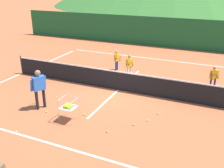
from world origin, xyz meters
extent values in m
plane|color=#B25633|center=(0.00, 0.00, 0.00)|extent=(120.00, 120.00, 0.00)
cube|color=white|center=(0.00, -5.01, 0.00)|extent=(12.04, 0.08, 0.01)
cube|color=white|center=(0.00, 5.97, 0.00)|extent=(12.04, 0.08, 0.01)
cube|color=white|center=(-6.02, 0.00, 0.00)|extent=(0.08, 10.98, 0.01)
cube|color=white|center=(0.00, 0.00, 0.00)|extent=(0.08, 6.20, 0.01)
cylinder|color=#333338|center=(-5.97, 0.00, 0.53)|extent=(0.08, 0.08, 1.05)
cube|color=black|center=(0.00, 0.00, 0.46)|extent=(11.86, 0.02, 0.92)
cube|color=white|center=(0.00, 0.00, 0.95)|extent=(11.86, 0.03, 0.06)
cylinder|color=black|center=(-2.27, -3.22, 0.41)|extent=(0.12, 0.12, 0.83)
cylinder|color=black|center=(-2.13, -2.93, 0.41)|extent=(0.12, 0.12, 0.83)
cube|color=blue|center=(-2.20, -3.07, 1.12)|extent=(0.42, 0.54, 0.58)
sphere|color=#996B4C|center=(-2.20, -3.07, 1.56)|extent=(0.23, 0.23, 0.23)
cylinder|color=blue|center=(-2.39, -3.30, 1.08)|extent=(0.24, 0.18, 0.57)
cylinder|color=blue|center=(-2.12, -2.80, 1.08)|extent=(0.19, 0.15, 0.57)
torus|color=#262628|center=(-2.35, -2.69, 1.03)|extent=(0.15, 0.27, 0.29)
cylinder|color=black|center=(-2.13, -2.79, 1.03)|extent=(0.21, 0.12, 0.03)
cylinder|color=navy|center=(-1.24, 2.81, 0.30)|extent=(0.09, 0.09, 0.61)
cylinder|color=navy|center=(-1.23, 2.58, 0.30)|extent=(0.09, 0.09, 0.61)
cube|color=orange|center=(-1.23, 2.69, 0.82)|extent=(0.17, 0.36, 0.43)
sphere|color=tan|center=(-1.23, 2.69, 1.14)|extent=(0.17, 0.17, 0.17)
cylinder|color=orange|center=(-1.19, 2.90, 0.79)|extent=(0.17, 0.07, 0.42)
cylinder|color=orange|center=(-1.20, 2.48, 0.79)|extent=(0.13, 0.07, 0.42)
torus|color=#262628|center=(-0.93, 2.49, 0.80)|extent=(0.03, 0.29, 0.29)
cylinder|color=black|center=(-1.18, 2.48, 0.80)|extent=(0.22, 0.03, 0.03)
cylinder|color=silver|center=(-0.09, 1.98, 0.32)|extent=(0.10, 0.10, 0.64)
cylinder|color=silver|center=(-0.18, 1.75, 0.32)|extent=(0.10, 0.10, 0.64)
cube|color=orange|center=(-0.13, 1.86, 0.87)|extent=(0.30, 0.42, 0.45)
sphere|color=#996B4C|center=(-0.13, 1.86, 1.21)|extent=(0.18, 0.18, 0.18)
cylinder|color=orange|center=(-0.01, 2.05, 0.84)|extent=(0.19, 0.12, 0.44)
cylinder|color=orange|center=(-0.18, 1.64, 0.83)|extent=(0.15, 0.11, 0.44)
torus|color=#262628|center=(0.07, 1.55, 0.84)|extent=(0.12, 0.28, 0.29)
cylinder|color=black|center=(-0.16, 1.64, 0.84)|extent=(0.22, 0.10, 0.03)
cylinder|color=navy|center=(4.26, 1.98, 0.30)|extent=(0.09, 0.09, 0.60)
cylinder|color=navy|center=(4.08, 1.84, 0.30)|extent=(0.09, 0.09, 0.60)
cube|color=orange|center=(4.17, 1.91, 0.81)|extent=(0.38, 0.35, 0.42)
sphere|color=tan|center=(4.17, 1.91, 1.13)|extent=(0.17, 0.17, 0.17)
cylinder|color=orange|center=(4.36, 2.00, 0.78)|extent=(0.15, 0.17, 0.41)
cylinder|color=orange|center=(4.03, 1.76, 0.78)|extent=(0.13, 0.14, 0.41)
torus|color=#262628|center=(4.20, 1.55, 0.79)|extent=(0.24, 0.20, 0.29)
cylinder|color=black|center=(4.05, 1.74, 0.79)|extent=(0.16, 0.19, 0.03)
cylinder|color=#B7B7BC|center=(-0.86, -3.17, 0.45)|extent=(0.02, 0.02, 0.89)
cylinder|color=#B7B7BC|center=(-0.30, -3.17, 0.45)|extent=(0.02, 0.02, 0.89)
cylinder|color=#B7B7BC|center=(-0.86, -3.73, 0.45)|extent=(0.02, 0.02, 0.89)
cylinder|color=#B7B7BC|center=(-0.30, -3.73, 0.45)|extent=(0.02, 0.02, 0.89)
cube|color=#B7B7BC|center=(-0.58, -3.45, 0.55)|extent=(0.56, 0.56, 0.01)
cube|color=#B7B7BC|center=(-0.58, -3.17, 0.89)|extent=(0.56, 0.02, 0.02)
cube|color=#B7B7BC|center=(-0.58, -3.73, 0.89)|extent=(0.56, 0.02, 0.02)
cube|color=#B7B7BC|center=(-0.86, -3.45, 0.89)|extent=(0.02, 0.56, 0.02)
cube|color=#B7B7BC|center=(-0.30, -3.45, 0.89)|extent=(0.02, 0.56, 0.02)
sphere|color=yellow|center=(-0.71, -3.59, 0.58)|extent=(0.07, 0.07, 0.07)
sphere|color=yellow|center=(-0.71, -3.52, 0.58)|extent=(0.07, 0.07, 0.07)
sphere|color=yellow|center=(-0.71, -3.46, 0.59)|extent=(0.07, 0.07, 0.07)
sphere|color=yellow|center=(-0.71, -3.39, 0.58)|extent=(0.07, 0.07, 0.07)
sphere|color=yellow|center=(-0.70, -3.33, 0.58)|extent=(0.07, 0.07, 0.07)
sphere|color=yellow|center=(-0.64, -3.59, 0.59)|extent=(0.07, 0.07, 0.07)
sphere|color=yellow|center=(-0.65, -3.52, 0.58)|extent=(0.07, 0.07, 0.07)
sphere|color=yellow|center=(-0.65, -3.46, 0.58)|extent=(0.07, 0.07, 0.07)
sphere|color=yellow|center=(-0.64, -3.39, 0.59)|extent=(0.07, 0.07, 0.07)
sphere|color=yellow|center=(-0.65, -3.32, 0.58)|extent=(0.07, 0.07, 0.07)
sphere|color=yellow|center=(-0.58, -3.58, 0.58)|extent=(0.07, 0.07, 0.07)
sphere|color=yellow|center=(-0.57, -3.52, 0.59)|extent=(0.07, 0.07, 0.07)
sphere|color=yellow|center=(-0.58, -3.46, 0.59)|extent=(0.07, 0.07, 0.07)
sphere|color=yellow|center=(-0.58, -3.38, 0.59)|extent=(0.07, 0.07, 0.07)
sphere|color=yellow|center=(-0.58, -3.32, 0.58)|extent=(0.07, 0.07, 0.07)
sphere|color=yellow|center=(-0.52, -3.59, 0.58)|extent=(0.07, 0.07, 0.07)
sphere|color=yellow|center=(-0.51, -3.52, 0.58)|extent=(0.07, 0.07, 0.07)
sphere|color=yellow|center=(-0.51, -3.46, 0.58)|extent=(0.07, 0.07, 0.07)
sphere|color=yellow|center=(-0.52, -3.40, 0.58)|extent=(0.07, 0.07, 0.07)
sphere|color=yellow|center=(-0.52, -3.32, 0.59)|extent=(0.07, 0.07, 0.07)
sphere|color=yellow|center=(-0.45, -3.58, 0.58)|extent=(0.07, 0.07, 0.07)
sphere|color=yellow|center=(-0.45, -3.52, 0.58)|extent=(0.07, 0.07, 0.07)
sphere|color=yellow|center=(-0.45, -3.45, 0.58)|extent=(0.07, 0.07, 0.07)
sphere|color=yellow|center=(-0.45, -3.39, 0.59)|extent=(0.07, 0.07, 0.07)
sphere|color=yellow|center=(-0.45, -3.33, 0.58)|extent=(0.07, 0.07, 0.07)
sphere|color=yellow|center=(-0.70, -3.58, 0.64)|extent=(0.07, 0.07, 0.07)
sphere|color=yellow|center=(-0.71, -3.52, 0.64)|extent=(0.07, 0.07, 0.07)
sphere|color=yellow|center=(-0.71, -3.46, 0.64)|extent=(0.07, 0.07, 0.07)
sphere|color=yellow|center=(-0.70, -3.39, 0.64)|extent=(0.07, 0.07, 0.07)
sphere|color=yellow|center=(-0.70, -3.33, 0.64)|extent=(0.07, 0.07, 0.07)
sphere|color=yellow|center=(-0.64, -3.58, 0.64)|extent=(0.07, 0.07, 0.07)
sphere|color=yellow|center=(-0.65, -3.52, 0.64)|extent=(0.07, 0.07, 0.07)
sphere|color=yellow|center=(-0.64, -3.45, 0.64)|extent=(0.07, 0.07, 0.07)
sphere|color=yellow|center=(-0.64, -3.39, 0.64)|extent=(0.07, 0.07, 0.07)
sphere|color=yellow|center=(-0.64, -3.33, 0.64)|extent=(0.07, 0.07, 0.07)
sphere|color=yellow|center=(-0.57, -3.59, 0.64)|extent=(0.07, 0.07, 0.07)
sphere|color=yellow|center=(-0.58, -3.51, 0.64)|extent=(0.07, 0.07, 0.07)
sphere|color=yellow|center=(-0.58, -3.45, 0.64)|extent=(0.07, 0.07, 0.07)
sphere|color=yellow|center=(-0.58, -3.39, 0.64)|extent=(0.07, 0.07, 0.07)
sphere|color=yellow|center=(-0.58, -3.33, 0.64)|extent=(0.07, 0.07, 0.07)
sphere|color=yellow|center=(-0.51, -3.59, 0.64)|extent=(0.07, 0.07, 0.07)
sphere|color=yellow|center=(2.42, -1.63, 0.03)|extent=(0.07, 0.07, 0.07)
sphere|color=yellow|center=(1.12, -3.65, 0.03)|extent=(0.07, 0.07, 0.07)
sphere|color=yellow|center=(-2.23, -1.98, 0.03)|extent=(0.07, 0.07, 0.07)
sphere|color=yellow|center=(-1.81, -4.95, 0.03)|extent=(0.07, 0.07, 0.07)
sphere|color=yellow|center=(2.18, -2.32, 0.03)|extent=(0.07, 0.07, 0.07)
sphere|color=yellow|center=(1.81, -2.82, 0.03)|extent=(0.07, 0.07, 0.07)
sphere|color=yellow|center=(-1.76, -3.31, 0.03)|extent=(0.07, 0.07, 0.07)
sphere|color=yellow|center=(-0.24, -2.89, 0.03)|extent=(0.07, 0.07, 0.07)
cube|color=#1E5B2D|center=(0.00, 9.62, 1.17)|extent=(26.48, 0.08, 2.33)
camera|label=1|loc=(4.44, -10.67, 4.97)|focal=41.28mm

